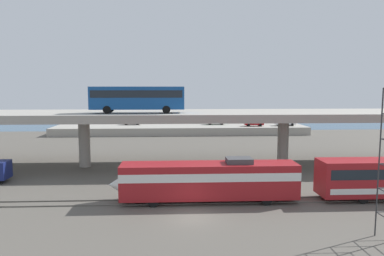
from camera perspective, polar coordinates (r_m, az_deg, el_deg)
ground_plane at (r=31.25m, az=0.06°, el=-13.75°), size 260.00×260.00×0.00m
rail_strip_near at (r=34.30m, az=-0.22°, el=-11.77°), size 110.00×0.12×0.12m
rail_strip_far at (r=35.71m, az=-0.33°, el=-11.03°), size 110.00×0.12×0.12m
train_locomotive at (r=34.46m, az=1.31°, el=-7.99°), size 17.63×3.04×4.18m
highway_overpass at (r=49.47m, az=-1.10°, el=1.75°), size 96.00×11.69×7.41m
transit_bus_on_overpass at (r=47.57m, az=-8.54°, el=4.81°), size 12.00×2.68×3.40m
pier_parking_lot at (r=84.87m, az=-1.81°, el=-0.22°), size 57.76×10.71×1.76m
parked_car_0 at (r=87.91m, az=-9.33°, el=1.01°), size 4.32×1.85×1.50m
parked_car_1 at (r=87.32m, az=14.29°, el=0.86°), size 4.67×1.96×1.50m
parked_car_2 at (r=87.43m, az=3.70°, el=1.06°), size 4.53×1.94×1.50m
parked_car_3 at (r=84.85m, az=9.66°, el=0.81°), size 4.35×1.89×1.50m
harbor_water at (r=107.83m, az=-2.02°, el=0.75°), size 140.00×36.00×0.01m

